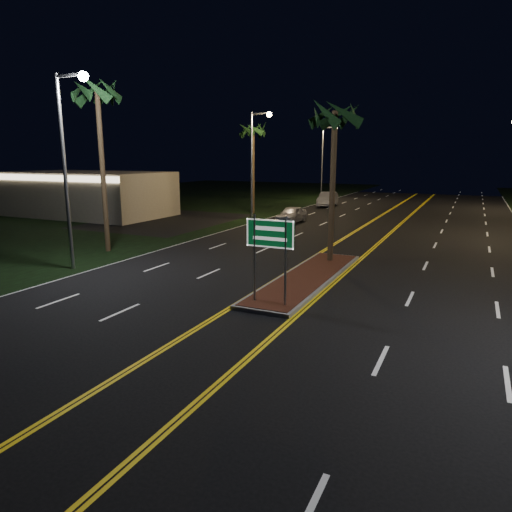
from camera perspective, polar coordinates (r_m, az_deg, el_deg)
The scene contains 13 objects.
ground at distance 14.34m, azimuth -2.86°, elevation -9.58°, with size 120.00×120.00×0.00m, color black.
grass_left at distance 51.92m, azimuth -19.33°, elevation 5.70°, with size 40.00×110.00×0.01m, color black.
median_island at distance 20.44m, azimuth 6.45°, elevation -2.69°, with size 2.25×10.25×0.17m.
highway_sign at distance 16.10m, azimuth 1.75°, elevation 1.77°, with size 1.80×0.08×3.20m.
commercial_building at distance 45.40m, azimuth -20.32°, elevation 7.32°, with size 15.00×8.12×4.00m.
streetlight_left_near at distance 23.11m, azimuth -22.33°, elevation 12.18°, with size 1.91×0.44×9.00m.
streetlight_left_mid at distance 39.53m, azimuth -0.02°, elevation 12.75°, with size 1.91×0.44×9.00m.
streetlight_left_far at distance 58.23m, azimuth 8.65°, elevation 12.46°, with size 1.91×0.44×9.00m.
palm_median at distance 23.17m, azimuth 9.85°, elevation 16.91°, with size 2.40×2.40×8.30m.
palm_left_near at distance 27.46m, azimuth -19.24°, elevation 18.63°, with size 2.40×2.40×9.80m.
palm_left_far at distance 44.14m, azimuth -0.37°, elevation 15.41°, with size 2.40×2.40×8.80m.
car_near at distance 37.90m, azimuth 4.45°, elevation 5.35°, with size 2.02×4.72×1.57m, color #B3B3B9.
car_far at distance 51.34m, azimuth 8.95°, elevation 7.18°, with size 2.32×5.42×1.81m, color silver.
Camera 1 is at (6.33, -11.71, 5.34)m, focal length 32.00 mm.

